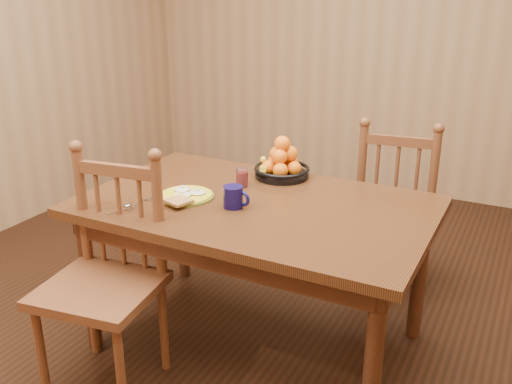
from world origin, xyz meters
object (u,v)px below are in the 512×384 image
at_px(chair_near, 105,280).
at_px(fruit_bowl, 282,164).
at_px(breakfast_plate, 186,195).
at_px(dining_table, 256,219).
at_px(chair_far, 396,208).
at_px(coffee_mug, 234,197).

bearing_deg(chair_near, fruit_bowl, 59.04).
relative_size(breakfast_plate, fruit_bowl, 1.04).
relative_size(chair_near, breakfast_plate, 3.45).
xyz_separation_m(dining_table, chair_near, (-0.45, -0.56, -0.16)).
bearing_deg(chair_far, breakfast_plate, 44.23).
bearing_deg(chair_near, breakfast_plate, 66.41).
bearing_deg(fruit_bowl, dining_table, -82.98).
relative_size(coffee_mug, fruit_bowl, 0.46).
bearing_deg(coffee_mug, fruit_bowl, 88.69).
bearing_deg(dining_table, coffee_mug, -119.60).
relative_size(dining_table, chair_far, 1.59).
distance_m(coffee_mug, fruit_bowl, 0.49).
distance_m(chair_near, coffee_mug, 0.67).
xyz_separation_m(dining_table, breakfast_plate, (-0.32, -0.10, 0.10)).
bearing_deg(chair_near, chair_far, 49.77).
distance_m(chair_far, coffee_mug, 1.14).
xyz_separation_m(dining_table, chair_far, (0.45, 0.87, -0.17)).
xyz_separation_m(chair_far, breakfast_plate, (-0.77, -0.97, 0.27)).
bearing_deg(breakfast_plate, dining_table, 17.87).
bearing_deg(coffee_mug, dining_table, 60.40).
height_order(chair_far, chair_near, chair_near).
bearing_deg(coffee_mug, chair_near, -130.55).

